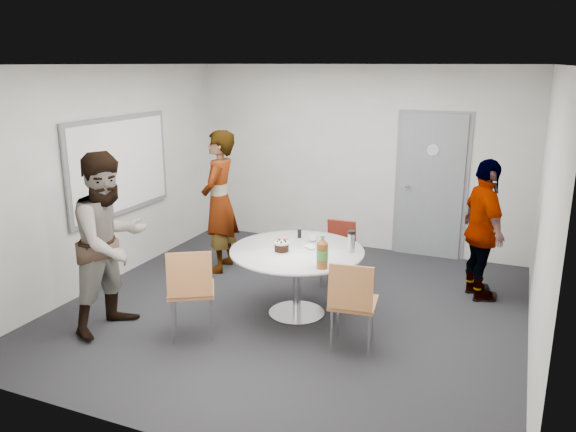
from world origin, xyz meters
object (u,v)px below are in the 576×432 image
at_px(person_main, 219,202).
at_px(person_right, 483,230).
at_px(whiteboard, 120,166).
at_px(table, 299,259).
at_px(chair_near_right, 352,298).
at_px(chair_near_left, 190,285).
at_px(door, 431,186).
at_px(chair_far, 339,246).
at_px(person_left, 111,243).

relative_size(person_main, person_right, 1.13).
bearing_deg(whiteboard, table, -7.38).
bearing_deg(chair_near_right, whiteboard, 157.70).
height_order(whiteboard, table, whiteboard).
bearing_deg(table, chair_near_left, -130.29).
height_order(person_main, person_right, person_main).
height_order(door, chair_near_left, door).
distance_m(whiteboard, chair_near_left, 2.37).
height_order(whiteboard, chair_near_left, whiteboard).
bearing_deg(chair_near_left, table, 19.10).
height_order(door, person_main, door).
bearing_deg(door, person_right, -58.02).
bearing_deg(person_main, whiteboard, -69.86).
bearing_deg(chair_near_left, person_right, 10.24).
relative_size(table, chair_near_left, 1.51).
xyz_separation_m(chair_far, person_main, (-1.62, -0.16, 0.46)).
relative_size(door, person_main, 1.12).
bearing_deg(chair_far, person_left, 48.94).
distance_m(whiteboard, person_left, 1.71).
relative_size(whiteboard, person_main, 1.01).
bearing_deg(door, whiteboard, -147.34).
bearing_deg(person_left, person_main, 4.32).
bearing_deg(door, person_main, -146.04).
distance_m(table, person_right, 2.22).
bearing_deg(person_right, chair_near_left, 104.80).
bearing_deg(table, person_main, 147.99).
relative_size(whiteboard, chair_near_right, 2.06).
xyz_separation_m(table, chair_far, (0.11, 1.10, -0.18)).
relative_size(chair_near_left, chair_far, 1.20).
distance_m(door, person_left, 4.49).
bearing_deg(chair_far, door, -120.60).
xyz_separation_m(table, person_left, (-1.67, -1.01, 0.28)).
height_order(chair_far, person_main, person_main).
xyz_separation_m(table, chair_near_right, (0.77, -0.56, -0.10)).
height_order(table, chair_near_right, table).
bearing_deg(whiteboard, person_left, -55.70).
bearing_deg(person_right, table, 99.93).
distance_m(chair_near_left, chair_near_right, 1.60).
xyz_separation_m(chair_near_left, person_main, (-0.73, 1.88, 0.35)).
bearing_deg(person_main, chair_far, 86.20).
bearing_deg(chair_near_right, person_main, 139.21).
distance_m(chair_far, person_right, 1.73).
xyz_separation_m(person_left, person_right, (3.46, 2.31, -0.10)).
xyz_separation_m(chair_far, person_left, (-1.78, -2.12, 0.45)).
bearing_deg(whiteboard, chair_far, 15.89).
height_order(door, chair_far, door).
bearing_deg(chair_near_right, chair_near_left, -173.93).
height_order(door, person_left, door).
bearing_deg(whiteboard, door, 32.66).
relative_size(whiteboard, person_right, 1.13).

